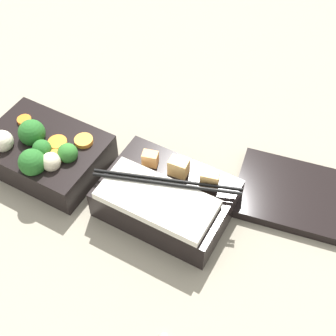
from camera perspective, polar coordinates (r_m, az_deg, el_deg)
The scene contains 4 objects.
ground_plane at distance 0.73m, azimuth -6.75°, elevation -3.03°, with size 3.00×3.00×0.00m, color gray.
bento_tray_vegetable at distance 0.76m, azimuth -14.80°, elevation 2.04°, with size 0.19×0.14×0.08m.
bento_tray_rice at distance 0.68m, azimuth -0.23°, elevation -3.64°, with size 0.20×0.13×0.08m.
bento_lid at distance 0.74m, azimuth 15.37°, elevation -3.23°, with size 0.18×0.13×0.02m, color black.
Camera 1 is at (0.28, -0.34, 0.58)m, focal length 50.00 mm.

